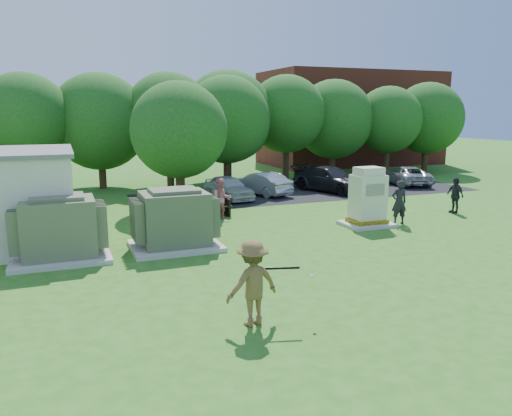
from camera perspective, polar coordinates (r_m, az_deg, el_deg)
name	(u,v)px	position (r m, az deg, el deg)	size (l,w,h in m)	color
ground	(307,278)	(14.38, 5.86, -7.95)	(120.00, 120.00, 0.00)	#2D6619
brick_building	(350,118)	(46.00, 10.69, 10.02)	(15.00, 8.00, 8.00)	maroon
parking_strip	(309,192)	(29.18, 6.03, 1.79)	(20.00, 6.00, 0.01)	#232326
transformer_left	(59,230)	(16.98, -21.57, -2.32)	(3.00, 2.40, 2.07)	beige
transformer_right	(175,221)	(17.33, -9.27, -1.42)	(3.00, 2.40, 2.07)	beige
generator_cabinet	(368,200)	(20.96, 12.64, 0.86)	(1.99, 1.63, 2.42)	beige
picnic_table	(207,204)	(22.65, -5.58, 0.43)	(1.93, 1.45, 0.82)	black
batter	(252,283)	(11.03, -0.41, -8.58)	(1.25, 0.72, 1.93)	brown
person_by_generator	(399,202)	(21.58, 16.04, 0.63)	(0.68, 0.44, 1.85)	black
person_at_picnic	(222,199)	(21.70, -3.94, 1.03)	(0.88, 0.69, 1.81)	#DA737A
person_walking_right	(455,195)	(24.84, 21.79, 1.37)	(0.98, 0.41, 1.67)	#24252A
car_white	(229,188)	(26.72, -3.14, 2.35)	(1.51, 3.74, 1.28)	silver
car_silver_a	(261,183)	(28.15, 0.53, 2.82)	(1.36, 3.90, 1.28)	silver
car_dark	(331,179)	(29.61, 8.54, 3.26)	(2.02, 4.97, 1.44)	black
car_silver_b	(406,175)	(33.46, 16.74, 3.60)	(2.00, 4.34, 1.21)	#ACACB1
batting_equipment	(282,270)	(11.07, 2.94, -7.10)	(1.36, 0.30, 0.33)	black
tree_row	(197,119)	(31.61, -6.73, 10.04)	(41.30, 13.30, 7.30)	#47301E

